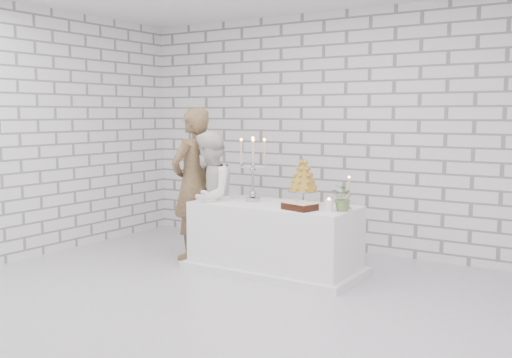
% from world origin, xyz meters
% --- Properties ---
extents(ground, '(6.00, 5.00, 0.01)m').
position_xyz_m(ground, '(0.00, 0.00, 0.00)').
color(ground, silver).
rests_on(ground, ground).
extents(wall_back, '(6.00, 0.01, 3.00)m').
position_xyz_m(wall_back, '(0.00, 2.50, 1.50)').
color(wall_back, white).
rests_on(wall_back, ground).
extents(wall_left, '(0.01, 5.00, 3.00)m').
position_xyz_m(wall_left, '(-3.00, 0.00, 1.50)').
color(wall_left, white).
rests_on(wall_left, ground).
extents(cake_table, '(1.80, 0.80, 0.75)m').
position_xyz_m(cake_table, '(-0.21, 1.12, 0.38)').
color(cake_table, white).
rests_on(cake_table, ground).
extents(groom, '(0.51, 0.70, 1.80)m').
position_xyz_m(groom, '(-1.32, 1.12, 0.90)').
color(groom, brown).
rests_on(groom, ground).
extents(bride, '(0.81, 0.90, 1.53)m').
position_xyz_m(bride, '(-1.03, 1.04, 0.77)').
color(bride, white).
rests_on(bride, ground).
extents(candelabra, '(0.34, 0.34, 0.73)m').
position_xyz_m(candelabra, '(-0.51, 1.16, 1.11)').
color(candelabra, '#A5A5AF').
rests_on(candelabra, cake_table).
extents(croquembouche, '(0.41, 0.41, 0.52)m').
position_xyz_m(croquembouche, '(0.10, 1.21, 1.01)').
color(croquembouche, olive).
rests_on(croquembouche, cake_table).
extents(chocolate_cake, '(0.37, 0.31, 0.08)m').
position_xyz_m(chocolate_cake, '(0.21, 0.93, 0.79)').
color(chocolate_cake, black).
rests_on(chocolate_cake, cake_table).
extents(pillar_candle, '(0.10, 0.10, 0.12)m').
position_xyz_m(pillar_candle, '(0.51, 0.99, 0.81)').
color(pillar_candle, white).
rests_on(pillar_candle, cake_table).
extents(extra_taper, '(0.06, 0.06, 0.32)m').
position_xyz_m(extra_taper, '(0.61, 1.25, 0.91)').
color(extra_taper, beige).
rests_on(extra_taper, cake_table).
extents(flowers, '(0.31, 0.29, 0.27)m').
position_xyz_m(flowers, '(0.62, 1.10, 0.88)').
color(flowers, '#41642F').
rests_on(flowers, cake_table).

